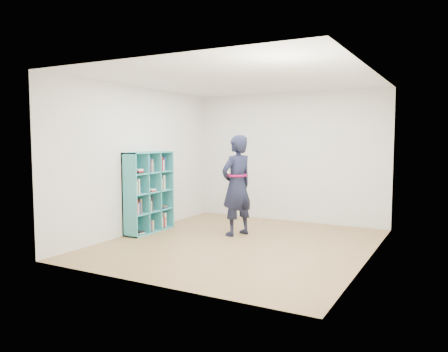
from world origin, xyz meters
The scene contains 9 objects.
floor centered at (0.00, 0.00, 0.00)m, with size 4.50×4.50×0.00m, color olive.
ceiling centered at (0.00, 0.00, 2.60)m, with size 4.50×4.50×0.00m, color white.
wall_left centered at (-2.00, 0.00, 1.30)m, with size 0.02×4.50×2.60m, color white.
wall_right centered at (2.00, 0.00, 1.30)m, with size 0.02×4.50×2.60m, color white.
wall_back centered at (0.00, 2.25, 1.30)m, with size 4.00×0.02×2.60m, color white.
wall_front centered at (0.00, -2.25, 1.30)m, with size 4.00×0.02×2.60m, color white.
bookshelf centered at (-1.86, 0.03, 0.71)m, with size 0.32×1.09×1.45m.
person centered at (-0.32, 0.54, 0.87)m, with size 0.62×0.74×1.75m.
smartphone centered at (-0.43, 0.68, 0.99)m, with size 0.02×0.11×0.14m.
Camera 1 is at (3.08, -6.17, 1.70)m, focal length 35.00 mm.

